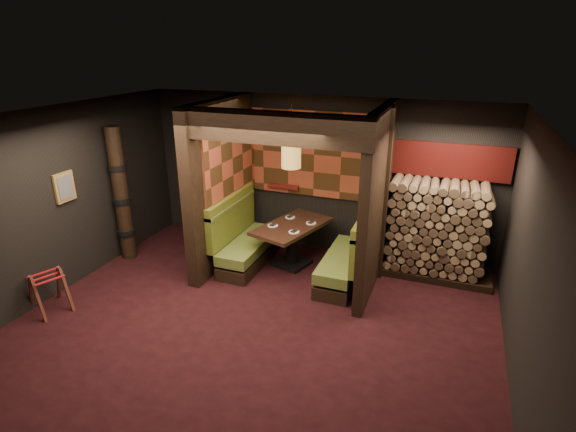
# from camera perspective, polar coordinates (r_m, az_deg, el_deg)

# --- Properties ---
(floor) EXTENTS (6.50, 5.50, 0.02)m
(floor) POSITION_cam_1_polar(r_m,az_deg,el_deg) (6.52, -4.16, -13.49)
(floor) COLOR black
(floor) RESTS_ON ground
(ceiling) EXTENTS (6.50, 5.50, 0.02)m
(ceiling) POSITION_cam_1_polar(r_m,az_deg,el_deg) (5.43, -4.98, 12.26)
(ceiling) COLOR black
(ceiling) RESTS_ON ground
(wall_back) EXTENTS (6.50, 0.02, 2.85)m
(wall_back) POSITION_cam_1_polar(r_m,az_deg,el_deg) (8.26, 3.60, 5.22)
(wall_back) COLOR black
(wall_back) RESTS_ON ground
(wall_front) EXTENTS (6.50, 0.02, 2.85)m
(wall_front) POSITION_cam_1_polar(r_m,az_deg,el_deg) (3.86, -22.92, -16.87)
(wall_front) COLOR black
(wall_front) RESTS_ON ground
(wall_left) EXTENTS (0.02, 5.50, 2.85)m
(wall_left) POSITION_cam_1_polar(r_m,az_deg,el_deg) (7.73, -27.02, 1.74)
(wall_left) COLOR black
(wall_left) RESTS_ON ground
(wall_right) EXTENTS (0.02, 5.50, 2.85)m
(wall_right) POSITION_cam_1_polar(r_m,az_deg,el_deg) (5.43, 28.69, -6.38)
(wall_right) COLOR black
(wall_right) RESTS_ON ground
(partition_left) EXTENTS (0.20, 2.20, 2.85)m
(partition_left) POSITION_cam_1_polar(r_m,az_deg,el_deg) (7.79, -8.42, 4.03)
(partition_left) COLOR black
(partition_left) RESTS_ON floor
(partition_right) EXTENTS (0.15, 2.10, 2.85)m
(partition_right) POSITION_cam_1_polar(r_m,az_deg,el_deg) (7.00, 11.19, 1.84)
(partition_right) COLOR black
(partition_right) RESTS_ON floor
(header_beam) EXTENTS (2.85, 0.18, 0.44)m
(header_beam) POSITION_cam_1_polar(r_m,az_deg,el_deg) (6.11, -2.26, 11.13)
(header_beam) COLOR black
(header_beam) RESTS_ON partition_left
(tapa_back_panel) EXTENTS (2.40, 0.06, 1.55)m
(tapa_back_panel) POSITION_cam_1_polar(r_m,az_deg,el_deg) (8.12, 3.39, 7.82)
(tapa_back_panel) COLOR #993F27
(tapa_back_panel) RESTS_ON wall_back
(tapa_side_panel) EXTENTS (0.04, 1.85, 1.45)m
(tapa_side_panel) POSITION_cam_1_polar(r_m,az_deg,el_deg) (7.77, -7.19, 7.30)
(tapa_side_panel) COLOR #993F27
(tapa_side_panel) RESTS_ON partition_left
(lacquer_shelf) EXTENTS (0.60, 0.12, 0.07)m
(lacquer_shelf) POSITION_cam_1_polar(r_m,az_deg,el_deg) (8.42, -0.57, 3.83)
(lacquer_shelf) COLOR #5B1513
(lacquer_shelf) RESTS_ON wall_back
(booth_bench_left) EXTENTS (0.68, 1.60, 1.14)m
(booth_bench_left) POSITION_cam_1_polar(r_m,az_deg,el_deg) (7.98, -5.58, -3.28)
(booth_bench_left) COLOR black
(booth_bench_left) RESTS_ON floor
(booth_bench_right) EXTENTS (0.68, 1.60, 1.14)m
(booth_bench_right) POSITION_cam_1_polar(r_m,az_deg,el_deg) (7.41, 7.75, -5.42)
(booth_bench_right) COLOR black
(booth_bench_right) RESTS_ON floor
(dining_table) EXTENTS (1.17, 1.61, 0.76)m
(dining_table) POSITION_cam_1_polar(r_m,az_deg,el_deg) (7.82, 0.51, -2.70)
(dining_table) COLOR black
(dining_table) RESTS_ON floor
(place_settings) EXTENTS (0.76, 0.78, 0.03)m
(place_settings) POSITION_cam_1_polar(r_m,az_deg,el_deg) (7.73, 0.52, -1.03)
(place_settings) COLOR white
(place_settings) RESTS_ON dining_table
(pendant_lamp) EXTENTS (0.32, 0.32, 1.06)m
(pendant_lamp) POSITION_cam_1_polar(r_m,az_deg,el_deg) (7.30, 0.41, 7.87)
(pendant_lamp) COLOR #A47632
(pendant_lamp) RESTS_ON ceiling
(framed_picture) EXTENTS (0.05, 0.36, 0.46)m
(framed_picture) POSITION_cam_1_polar(r_m,az_deg,el_deg) (7.71, -26.50, 3.30)
(framed_picture) COLOR olive
(framed_picture) RESTS_ON wall_left
(luggage_rack) EXTENTS (0.73, 0.63, 0.66)m
(luggage_rack) POSITION_cam_1_polar(r_m,az_deg,el_deg) (7.50, -28.12, -8.22)
(luggage_rack) COLOR #4F1F17
(luggage_rack) RESTS_ON floor
(totem_column) EXTENTS (0.31, 0.31, 2.40)m
(totem_column) POSITION_cam_1_polar(r_m,az_deg,el_deg) (8.39, -20.40, 2.44)
(totem_column) COLOR black
(totem_column) RESTS_ON floor
(firewood_stack) EXTENTS (1.73, 0.70, 1.64)m
(firewood_stack) POSITION_cam_1_polar(r_m,az_deg,el_deg) (7.74, 18.92, -1.82)
(firewood_stack) COLOR black
(firewood_stack) RESTS_ON floor
(mosaic_header) EXTENTS (1.83, 0.10, 0.56)m
(mosaic_header) POSITION_cam_1_polar(r_m,az_deg,el_deg) (7.72, 20.01, 6.62)
(mosaic_header) COLOR maroon
(mosaic_header) RESTS_ON wall_back
(bay_front_post) EXTENTS (0.08, 0.08, 2.85)m
(bay_front_post) POSITION_cam_1_polar(r_m,az_deg,el_deg) (7.23, 12.26, 2.39)
(bay_front_post) COLOR black
(bay_front_post) RESTS_ON floor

